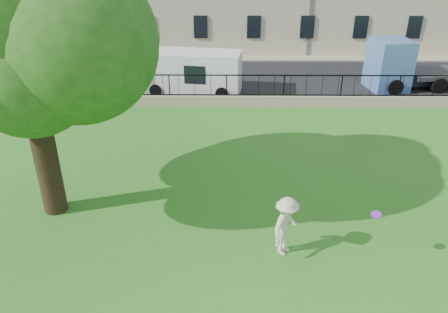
{
  "coord_description": "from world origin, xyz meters",
  "views": [
    {
      "loc": [
        0.07,
        -10.0,
        8.17
      ],
      "look_at": [
        -0.06,
        3.5,
        1.3
      ],
      "focal_mm": 35.0,
      "sensor_mm": 36.0,
      "label": 1
    }
  ],
  "objects_px": {
    "red_sedan": "(63,78)",
    "tree": "(12,13)",
    "man": "(286,226)",
    "blue_truck": "(428,63)",
    "frisbee": "(376,215)",
    "white_van": "(192,72)"
  },
  "relations": [
    {
      "from": "man",
      "to": "blue_truck",
      "type": "xyz_separation_m",
      "value": [
        10.12,
        15.41,
        0.54
      ]
    },
    {
      "from": "tree",
      "to": "red_sedan",
      "type": "relative_size",
      "value": 1.99
    },
    {
      "from": "tree",
      "to": "white_van",
      "type": "relative_size",
      "value": 1.72
    },
    {
      "from": "tree",
      "to": "white_van",
      "type": "xyz_separation_m",
      "value": [
        3.76,
        12.22,
        -5.11
      ]
    },
    {
      "from": "frisbee",
      "to": "red_sedan",
      "type": "height_order",
      "value": "frisbee"
    },
    {
      "from": "frisbee",
      "to": "blue_truck",
      "type": "distance_m",
      "value": 17.64
    },
    {
      "from": "red_sedan",
      "to": "white_van",
      "type": "height_order",
      "value": "white_van"
    },
    {
      "from": "man",
      "to": "blue_truck",
      "type": "distance_m",
      "value": 18.45
    },
    {
      "from": "blue_truck",
      "to": "man",
      "type": "bearing_deg",
      "value": -130.77
    },
    {
      "from": "red_sedan",
      "to": "blue_truck",
      "type": "height_order",
      "value": "blue_truck"
    },
    {
      "from": "frisbee",
      "to": "white_van",
      "type": "bearing_deg",
      "value": 112.06
    },
    {
      "from": "tree",
      "to": "frisbee",
      "type": "height_order",
      "value": "tree"
    },
    {
      "from": "man",
      "to": "frisbee",
      "type": "distance_m",
      "value": 2.42
    },
    {
      "from": "tree",
      "to": "man",
      "type": "xyz_separation_m",
      "value": [
        7.47,
        -2.2,
        -5.37
      ]
    },
    {
      "from": "red_sedan",
      "to": "tree",
      "type": "bearing_deg",
      "value": -164.3
    },
    {
      "from": "tree",
      "to": "frisbee",
      "type": "xyz_separation_m",
      "value": [
        9.76,
        -2.58,
        -4.7
      ]
    },
    {
      "from": "man",
      "to": "red_sedan",
      "type": "bearing_deg",
      "value": 71.93
    },
    {
      "from": "frisbee",
      "to": "red_sedan",
      "type": "relative_size",
      "value": 0.06
    },
    {
      "from": "white_van",
      "to": "blue_truck",
      "type": "xyz_separation_m",
      "value": [
        13.83,
        1.0,
        0.28
      ]
    },
    {
      "from": "frisbee",
      "to": "blue_truck",
      "type": "relative_size",
      "value": 0.04
    },
    {
      "from": "tree",
      "to": "red_sedan",
      "type": "height_order",
      "value": "tree"
    },
    {
      "from": "blue_truck",
      "to": "tree",
      "type": "bearing_deg",
      "value": -150.56
    }
  ]
}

